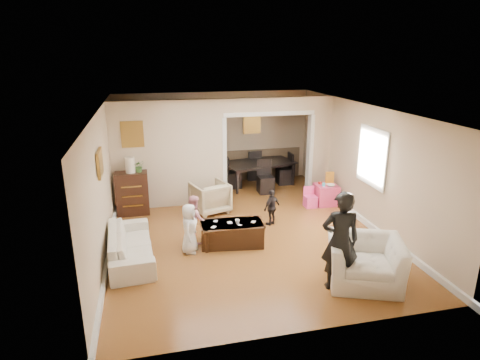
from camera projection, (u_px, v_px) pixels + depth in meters
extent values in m
plane|color=#A15F29|center=(242.00, 229.00, 8.84)|extent=(7.00, 7.00, 0.00)
cube|color=#C1A88D|center=(169.00, 154.00, 9.82)|extent=(2.75, 0.18, 2.60)
cube|color=#C1A88D|center=(319.00, 146.00, 10.65)|extent=(0.55, 0.18, 2.60)
cube|color=#C1A88D|center=(269.00, 105.00, 10.01)|extent=(2.22, 0.18, 0.35)
cube|color=white|center=(373.00, 157.00, 8.58)|extent=(0.03, 0.95, 1.10)
cube|color=brown|center=(132.00, 134.00, 9.39)|extent=(0.45, 0.03, 0.55)
cube|color=brown|center=(100.00, 163.00, 7.16)|extent=(0.03, 0.55, 0.40)
cube|color=brown|center=(252.00, 123.00, 11.76)|extent=(0.45, 0.03, 0.55)
imported|color=silver|center=(131.00, 245.00, 7.48)|extent=(0.87, 1.97, 0.56)
imported|color=tan|center=(210.00, 197.00, 9.68)|extent=(0.99, 1.00, 0.73)
imported|color=silver|center=(365.00, 262.00, 6.69)|extent=(1.46, 1.38, 0.76)
cube|color=#361910|center=(132.00, 193.00, 9.53)|extent=(0.74, 0.41, 1.01)
cylinder|color=beige|center=(130.00, 165.00, 9.32)|extent=(0.22, 0.22, 0.36)
imported|color=#3D652D|center=(139.00, 166.00, 9.38)|extent=(0.25, 0.22, 0.28)
cube|color=#351F10|center=(232.00, 234.00, 8.08)|extent=(1.28, 0.76, 0.45)
imported|color=white|center=(237.00, 222.00, 7.97)|extent=(0.10, 0.10, 0.09)
cube|color=#D73866|center=(326.00, 195.00, 10.21)|extent=(0.54, 0.54, 0.50)
cube|color=gold|center=(330.00, 178.00, 10.20)|extent=(0.20, 0.08, 0.30)
cylinder|color=#2ABDD4|center=(324.00, 184.00, 10.05)|extent=(0.08, 0.08, 0.08)
cube|color=#B31E16|center=(320.00, 183.00, 10.21)|extent=(0.09, 0.08, 0.05)
imported|color=silver|center=(331.00, 185.00, 10.02)|extent=(0.21, 0.21, 0.05)
imported|color=black|center=(259.00, 174.00, 11.61)|extent=(2.13, 1.47, 0.69)
imported|color=black|center=(340.00, 241.00, 6.41)|extent=(0.66, 0.50, 1.66)
imported|color=white|center=(189.00, 229.00, 7.68)|extent=(0.44, 0.55, 0.97)
imported|color=pink|center=(195.00, 219.00, 8.13)|extent=(0.46, 0.54, 0.97)
imported|color=black|center=(272.00, 207.00, 8.95)|extent=(0.51, 0.42, 0.81)
cube|color=white|center=(240.00, 225.00, 7.92)|extent=(0.09, 0.10, 0.00)
cube|color=white|center=(216.00, 221.00, 8.10)|extent=(0.11, 0.11, 0.00)
cube|color=white|center=(230.00, 223.00, 8.03)|extent=(0.08, 0.10, 0.00)
cube|color=white|center=(214.00, 227.00, 7.82)|extent=(0.12, 0.13, 0.00)
cube|color=white|center=(253.00, 222.00, 8.06)|extent=(0.12, 0.12, 0.00)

